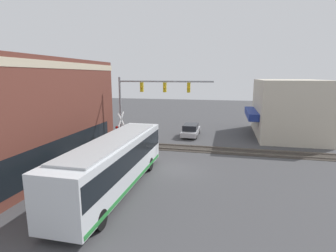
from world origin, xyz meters
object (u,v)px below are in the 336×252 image
object	(u,v)px
city_bus	(114,162)
crossing_signal	(121,128)
pedestrian_at_crossing	(126,142)
parked_car_silver	(191,130)

from	to	relation	value
city_bus	crossing_signal	size ratio (longest dim) A/B	3.18
city_bus	pedestrian_at_crossing	world-z (taller)	city_bus
crossing_signal	pedestrian_at_crossing	distance (m)	1.47
crossing_signal	city_bus	bearing A→B (deg)	-160.08
parked_car_silver	pedestrian_at_crossing	xyz separation A→B (m)	(-8.05, 5.15, 0.25)
crossing_signal	pedestrian_at_crossing	size ratio (longest dim) A/B	2.09
pedestrian_at_crossing	city_bus	bearing A→B (deg)	-162.66
parked_car_silver	crossing_signal	bearing A→B (deg)	144.02
crossing_signal	parked_car_silver	world-z (taller)	crossing_signal
pedestrian_at_crossing	parked_car_silver	bearing A→B (deg)	-32.62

